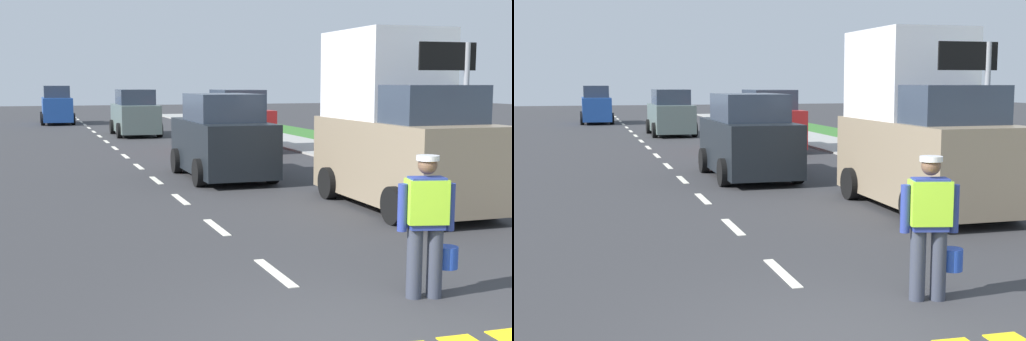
% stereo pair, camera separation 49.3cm
% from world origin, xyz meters
% --- Properties ---
extents(ground_plane, '(96.00, 96.00, 0.00)m').
position_xyz_m(ground_plane, '(0.00, 21.00, 0.00)').
color(ground_plane, '#333335').
extents(sidewalk_right, '(2.40, 72.00, 0.14)m').
position_xyz_m(sidewalk_right, '(7.20, 10.00, 0.00)').
color(sidewalk_right, '#9E9E99').
rests_on(sidewalk_right, ground).
extents(lane_center_line, '(0.14, 46.40, 0.01)m').
position_xyz_m(lane_center_line, '(0.00, 25.20, 0.00)').
color(lane_center_line, silver).
rests_on(lane_center_line, ground).
extents(road_worker, '(0.77, 0.38, 1.67)m').
position_xyz_m(road_worker, '(1.32, 1.19, 0.93)').
color(road_worker, '#383D4C').
rests_on(road_worker, ground).
extents(lane_direction_sign, '(1.16, 0.11, 3.20)m').
position_xyz_m(lane_direction_sign, '(4.30, 5.17, 2.41)').
color(lane_direction_sign, gray).
rests_on(lane_direction_sign, ground).
extents(delivery_truck, '(2.16, 4.60, 3.54)m').
position_xyz_m(delivery_truck, '(4.01, 6.62, 1.61)').
color(delivery_truck, gray).
rests_on(delivery_truck, ground).
extents(car_oncoming_third, '(1.90, 4.31, 2.25)m').
position_xyz_m(car_oncoming_third, '(-1.48, 37.11, 1.05)').
color(car_oncoming_third, '#1E4799').
rests_on(car_oncoming_third, ground).
extents(car_parked_far, '(2.00, 3.90, 2.21)m').
position_xyz_m(car_parked_far, '(4.15, 18.52, 1.02)').
color(car_parked_far, red).
rests_on(car_parked_far, ground).
extents(car_outgoing_ahead, '(2.07, 4.28, 2.19)m').
position_xyz_m(car_outgoing_ahead, '(1.72, 11.66, 1.02)').
color(car_outgoing_ahead, black).
rests_on(car_outgoing_ahead, ground).
extents(car_outgoing_far, '(2.01, 4.36, 2.14)m').
position_xyz_m(car_outgoing_far, '(1.64, 26.71, 0.99)').
color(car_outgoing_far, slate).
rests_on(car_outgoing_far, ground).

